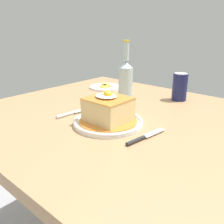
{
  "coord_description": "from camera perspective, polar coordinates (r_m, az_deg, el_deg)",
  "views": [
    {
      "loc": [
        0.48,
        -0.68,
        1.07
      ],
      "look_at": [
        -0.04,
        -0.08,
        0.78
      ],
      "focal_mm": 38.81,
      "sensor_mm": 36.0,
      "label": 1
    }
  ],
  "objects": [
    {
      "name": "beer_bottle_clear",
      "position": [
        1.1,
        3.21,
        7.85
      ],
      "size": [
        0.06,
        0.06,
        0.27
      ],
      "color": "#ADC6CC",
      "rests_on": "dining_table"
    },
    {
      "name": "knife",
      "position": [
        0.73,
        6.9,
        -6.14
      ],
      "size": [
        0.04,
        0.17,
        0.01
      ],
      "color": "#262628",
      "rests_on": "dining_table"
    },
    {
      "name": "soda_can",
      "position": [
        1.14,
        15.67,
        5.72
      ],
      "size": [
        0.07,
        0.07,
        0.12
      ],
      "color": "#191E51",
      "rests_on": "dining_table"
    },
    {
      "name": "sandwich_meal",
      "position": [
        0.83,
        -0.93,
        0.46
      ],
      "size": [
        0.2,
        0.2,
        0.11
      ],
      "color": "orange",
      "rests_on": "main_plate"
    },
    {
      "name": "dining_table",
      "position": [
        0.94,
        5.45,
        -7.46
      ],
      "size": [
        1.26,
        0.98,
        0.74
      ],
      "color": "#A87F56",
      "rests_on": "ground_plane"
    },
    {
      "name": "side_plate_fries",
      "position": [
        1.34,
        -1.62,
        5.93
      ],
      "size": [
        0.17,
        0.17,
        0.02
      ],
      "color": "white",
      "rests_on": "dining_table"
    },
    {
      "name": "fork",
      "position": [
        0.94,
        -9.95,
        -0.36
      ],
      "size": [
        0.03,
        0.14,
        0.01
      ],
      "color": "silver",
      "rests_on": "dining_table"
    },
    {
      "name": "main_plate",
      "position": [
        0.84,
        -0.9,
        -2.33
      ],
      "size": [
        0.24,
        0.24,
        0.02
      ],
      "color": "white",
      "rests_on": "dining_table"
    }
  ]
}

